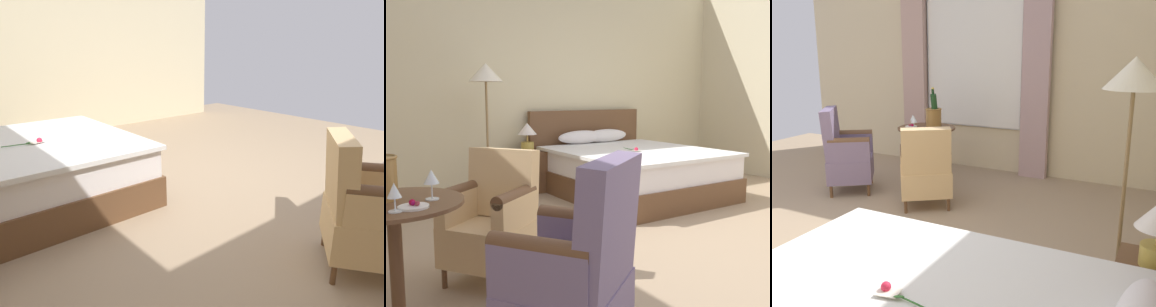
{
  "view_description": "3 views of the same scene",
  "coord_description": "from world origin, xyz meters",
  "views": [
    {
      "loc": [
        -2.44,
        2.35,
        1.41
      ],
      "look_at": [
        -0.64,
        0.82,
        0.68
      ],
      "focal_mm": 32.0,
      "sensor_mm": 36.0,
      "label": 1
    },
    {
      "loc": [
        -2.66,
        -2.47,
        1.27
      ],
      "look_at": [
        -0.55,
        0.84,
        0.73
      ],
      "focal_mm": 40.0,
      "sensor_mm": 36.0,
      "label": 2
    },
    {
      "loc": [
        2.1,
        2.6,
        1.69
      ],
      "look_at": [
        -1.01,
        1.01,
        0.82
      ],
      "focal_mm": 40.0,
      "sensor_mm": 36.0,
      "label": 3
    }
  ],
  "objects": [
    {
      "name": "wall_far_side",
      "position": [
        3.39,
        0.0,
        1.58
      ],
      "size": [
        0.12,
        5.82,
        3.16
      ],
      "color": "beige",
      "rests_on": "ground"
    },
    {
      "name": "armchair_by_window",
      "position": [
        -1.63,
        0.24,
        0.42
      ],
      "size": [
        0.72,
        0.72,
        0.9
      ],
      "color": "brown",
      "rests_on": "ground"
    },
    {
      "name": "ground_plane",
      "position": [
        0.0,
        0.0,
        0.0
      ],
      "size": [
        8.15,
        8.15,
        0.0
      ],
      "primitive_type": "plane",
      "color": "tan"
    },
    {
      "name": "bed",
      "position": [
        0.81,
        1.76,
        0.32
      ],
      "size": [
        1.86,
        2.16,
        1.05
      ],
      "color": "brown",
      "rests_on": "ground"
    }
  ]
}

